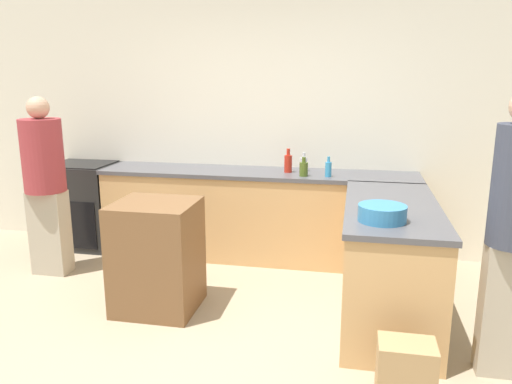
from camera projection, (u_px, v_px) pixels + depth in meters
name	position (u px, v px, depth m)	size (l,w,h in m)	color
ground_plane	(200.00, 358.00, 3.34)	(14.00, 14.00, 0.00)	tan
wall_back	(263.00, 124.00, 5.22)	(8.00, 0.06, 2.70)	silver
counter_back	(257.00, 215.00, 5.11)	(3.19, 0.62, 0.91)	tan
counter_peninsula	(389.00, 261.00, 3.83)	(0.69, 1.63, 0.91)	tan
range_oven	(84.00, 205.00, 5.48)	(0.68, 0.59, 0.92)	black
island_table	(157.00, 256.00, 3.98)	(0.63, 0.58, 0.89)	brown
mixing_bowl	(382.00, 213.00, 3.28)	(0.32, 0.32, 0.11)	teal
olive_oil_bottle	(304.00, 169.00, 4.75)	(0.08, 0.08, 0.18)	#475B1E
dish_soap_bottle	(328.00, 169.00, 4.72)	(0.06, 0.06, 0.19)	#338CBF
hot_sauce_bottle	(288.00, 163.00, 4.93)	(0.08, 0.08, 0.24)	red
vinegar_bottle_clear	(304.00, 164.00, 5.00)	(0.07, 0.07, 0.19)	silver
person_by_range	(45.00, 181.00, 4.61)	(0.37, 0.37, 1.67)	#ADA38E
paper_bag	(405.00, 375.00, 2.82)	(0.32, 0.23, 0.40)	#A88456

